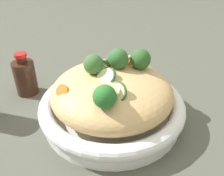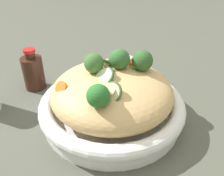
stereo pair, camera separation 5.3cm
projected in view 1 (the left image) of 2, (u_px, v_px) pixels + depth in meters
The scene contains 8 objects.
ground_plane at pixel (112, 117), 0.57m from camera, with size 3.00×3.00×0.00m, color #4D4F44.
serving_bowl at pixel (112, 107), 0.56m from camera, with size 0.33×0.33×0.06m.
noodle_heap at pixel (112, 92), 0.53m from camera, with size 0.27×0.27×0.11m.
broccoli_florets at pixel (120, 67), 0.50m from camera, with size 0.15×0.21×0.06m.
carrot_coins at pixel (104, 69), 0.54m from camera, with size 0.07×0.20×0.04m.
zucchini_slices at pixel (108, 71), 0.52m from camera, with size 0.18×0.13×0.05m.
chicken_chunks at pixel (116, 79), 0.49m from camera, with size 0.13×0.15×0.03m.
soy_sauce_bottle at pixel (25, 77), 0.64m from camera, with size 0.06×0.06×0.12m.
Camera 1 is at (-0.35, 0.27, 0.37)m, focal length 38.16 mm.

